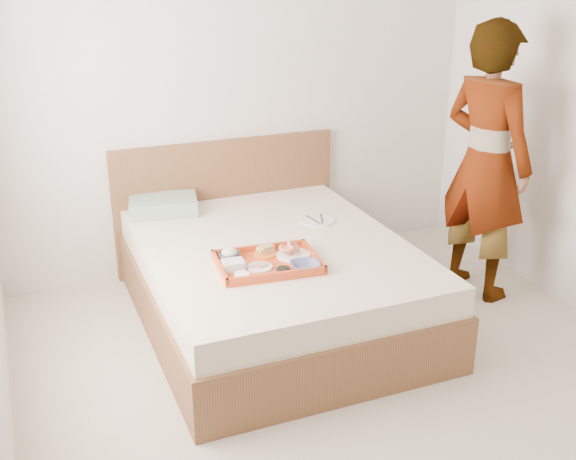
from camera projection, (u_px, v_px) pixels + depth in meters
The scene contains 16 objects.
ground at pixel (370, 401), 3.66m from camera, with size 3.50×4.00×0.01m, color beige.
wall_back at pixel (242, 89), 4.90m from camera, with size 3.50×0.01×2.60m, color silver.
bed at pixel (275, 283), 4.37m from camera, with size 1.65×2.00×0.53m, color brown.
headboard at pixel (226, 203), 5.12m from camera, with size 1.65×0.06×0.95m, color brown.
pillow at pixel (163, 205), 4.76m from camera, with size 0.45×0.31×0.11m, color gray.
tray at pixel (268, 262), 3.95m from camera, with size 0.57×0.42×0.05m, color #CF5211.
prawn_plate at pixel (293, 255), 4.06m from camera, with size 0.20×0.20×0.01m, color white.
navy_bowl_big at pixel (305, 266), 3.88m from camera, with size 0.16×0.16×0.04m, color #151B48.
sauce_dish at pixel (283, 271), 3.83m from camera, with size 0.08×0.08×0.03m, color black.
meat_plate at pixel (260, 267), 3.90m from camera, with size 0.14×0.14×0.01m, color white.
bread_plate at pixel (265, 254), 4.08m from camera, with size 0.14×0.14×0.01m, color orange.
salad_bowl at pixel (229, 256), 4.01m from camera, with size 0.13×0.13×0.04m, color #151B48.
plastic_tub at pixel (233, 265), 3.88m from camera, with size 0.12×0.10×0.05m, color silver.
cheese_round at pixel (242, 276), 3.78m from camera, with size 0.08×0.08×0.03m, color white.
dinner_plate at pixel (317, 220), 4.62m from camera, with size 0.23×0.23×0.01m, color white.
person at pixel (486, 163), 4.55m from camera, with size 0.67×0.44×1.83m, color white.
Camera 1 is at (-1.57, -2.67, 2.19)m, focal length 43.45 mm.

